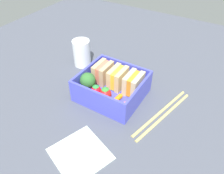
# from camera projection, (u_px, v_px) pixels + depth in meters

# --- Properties ---
(ground_plane) EXTENTS (1.20, 1.20, 0.02)m
(ground_plane) POSITION_uv_depth(u_px,v_px,m) (112.00, 98.00, 0.57)
(ground_plane) COLOR #494D5A
(bento_tray) EXTENTS (0.15, 0.14, 0.01)m
(bento_tray) POSITION_uv_depth(u_px,v_px,m) (112.00, 93.00, 0.56)
(bento_tray) COLOR #454ACC
(bento_tray) RESTS_ON ground_plane
(bento_rim) EXTENTS (0.15, 0.14, 0.05)m
(bento_rim) POSITION_uv_depth(u_px,v_px,m) (112.00, 84.00, 0.54)
(bento_rim) COLOR #454ACC
(bento_rim) RESTS_ON bento_tray
(sandwich_left) EXTENTS (0.04, 0.06, 0.05)m
(sandwich_left) POSITION_uv_depth(u_px,v_px,m) (103.00, 72.00, 0.58)
(sandwich_left) COLOR tan
(sandwich_left) RESTS_ON bento_tray
(sandwich_center_left) EXTENTS (0.04, 0.06, 0.05)m
(sandwich_center_left) POSITION_uv_depth(u_px,v_px,m) (118.00, 78.00, 0.56)
(sandwich_center_left) COLOR #DBBA80
(sandwich_center_left) RESTS_ON bento_tray
(sandwich_center) EXTENTS (0.04, 0.06, 0.05)m
(sandwich_center) POSITION_uv_depth(u_px,v_px,m) (133.00, 84.00, 0.54)
(sandwich_center) COLOR beige
(sandwich_center) RESTS_ON bento_tray
(broccoli_floret) EXTENTS (0.04, 0.04, 0.05)m
(broccoli_floret) POSITION_uv_depth(u_px,v_px,m) (88.00, 81.00, 0.54)
(broccoli_floret) COLOR #8CC56F
(broccoli_floret) RESTS_ON bento_tray
(strawberry_left) EXTENTS (0.03, 0.03, 0.03)m
(strawberry_left) POSITION_uv_depth(u_px,v_px,m) (96.00, 90.00, 0.54)
(strawberry_left) COLOR red
(strawberry_left) RESTS_ON bento_tray
(strawberry_far_left) EXTENTS (0.03, 0.03, 0.04)m
(strawberry_far_left) POSITION_uv_depth(u_px,v_px,m) (106.00, 94.00, 0.53)
(strawberry_far_left) COLOR red
(strawberry_far_left) RESTS_ON bento_tray
(carrot_stick_far_left) EXTENTS (0.02, 0.05, 0.01)m
(carrot_stick_far_left) POSITION_uv_depth(u_px,v_px,m) (115.00, 101.00, 0.52)
(carrot_stick_far_left) COLOR orange
(carrot_stick_far_left) RESTS_ON bento_tray
(carrot_stick_left) EXTENTS (0.04, 0.05, 0.01)m
(carrot_stick_left) POSITION_uv_depth(u_px,v_px,m) (126.00, 104.00, 0.52)
(carrot_stick_left) COLOR orange
(carrot_stick_left) RESTS_ON bento_tray
(chopstick_pair) EXTENTS (0.07, 0.20, 0.01)m
(chopstick_pair) POSITION_uv_depth(u_px,v_px,m) (163.00, 113.00, 0.51)
(chopstick_pair) COLOR tan
(chopstick_pair) RESTS_ON ground_plane
(drinking_glass) EXTENTS (0.05, 0.05, 0.08)m
(drinking_glass) POSITION_uv_depth(u_px,v_px,m) (82.00, 53.00, 0.65)
(drinking_glass) COLOR white
(drinking_glass) RESTS_ON ground_plane
(folded_napkin) EXTENTS (0.13, 0.13, 0.00)m
(folded_napkin) POSITION_uv_depth(u_px,v_px,m) (80.00, 154.00, 0.43)
(folded_napkin) COLOR silver
(folded_napkin) RESTS_ON ground_plane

